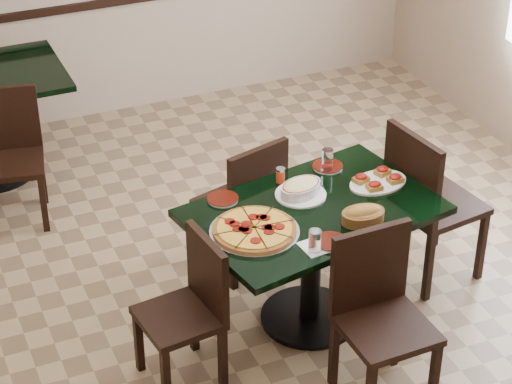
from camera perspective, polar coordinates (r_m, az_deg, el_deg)
name	(u,v)px	position (r m, az deg, el deg)	size (l,w,h in m)	color
floor	(250,310)	(5.80, -0.32, -6.75)	(5.50, 5.50, 0.00)	#927954
main_table	(312,237)	(5.40, 3.23, -2.56)	(1.43, 1.06, 0.75)	black
chair_far	(247,200)	(5.83, -0.53, -0.48)	(0.51, 0.51, 0.89)	black
chair_near	(379,307)	(5.03, 7.02, -6.55)	(0.44, 0.44, 0.92)	black
chair_right	(426,197)	(5.83, 9.66, -0.27)	(0.53, 0.53, 1.00)	black
chair_left	(191,303)	(5.12, -3.71, -6.37)	(0.43, 0.43, 0.83)	black
back_chair_near	(10,148)	(6.58, -13.87, 2.43)	(0.48, 0.48, 0.87)	black
pepperoni_pizza	(254,230)	(5.09, -0.09, -2.17)	(0.46, 0.46, 0.04)	silver
lasagna_casserole	(301,188)	(5.38, 2.57, 0.21)	(0.29, 0.28, 0.09)	white
bread_basket	(363,215)	(5.20, 6.14, -1.30)	(0.24, 0.17, 0.10)	brown
bruschetta_platter	(378,180)	(5.54, 6.99, 0.68)	(0.37, 0.28, 0.05)	white
side_plate_near	(331,242)	(5.03, 4.30, -2.87)	(0.18, 0.18, 0.02)	white
side_plate_far_r	(328,166)	(5.67, 4.12, 1.48)	(0.17, 0.17, 0.03)	white
side_plate_far_l	(223,199)	(5.36, -1.91, -0.40)	(0.17, 0.17, 0.02)	white
napkin_setting	(317,246)	(5.01, 3.49, -3.12)	(0.16, 0.16, 0.01)	white
water_glass_a	(327,160)	(5.61, 4.10, 1.81)	(0.06, 0.06, 0.14)	silver
water_glass_b	(315,242)	(4.92, 3.38, -2.89)	(0.06, 0.06, 0.14)	silver
pepper_shaker	(280,175)	(5.50, 1.41, 0.98)	(0.05, 0.05, 0.09)	red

